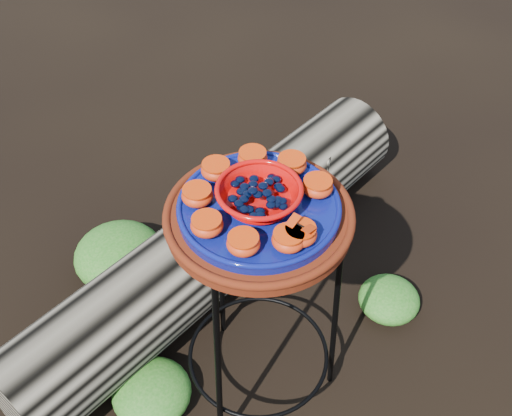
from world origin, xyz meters
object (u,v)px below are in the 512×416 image
terracotta_saucer (259,218)px  red_bowl (259,197)px  cobalt_plate (259,209)px  driftwood_log (217,243)px  plant_stand (259,313)px

terracotta_saucer → red_bowl: (0.00, 0.00, 0.07)m
terracotta_saucer → red_bowl: bearing=0.0°
cobalt_plate → terracotta_saucer: bearing=0.0°
driftwood_log → terracotta_saucer: bearing=-103.4°
red_bowl → cobalt_plate: bearing=0.0°
cobalt_plate → driftwood_log: (0.10, 0.44, -0.59)m
red_bowl → driftwood_log: 0.78m
cobalt_plate → driftwood_log: cobalt_plate is taller
red_bowl → driftwood_log: red_bowl is taller
cobalt_plate → driftwood_log: bearing=76.6°
plant_stand → terracotta_saucer: (0.00, 0.00, 0.37)m
plant_stand → red_bowl: (0.00, 0.00, 0.43)m
terracotta_saucer → driftwood_log: bearing=76.6°
driftwood_log → red_bowl: bearing=-103.4°
plant_stand → red_bowl: 0.43m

